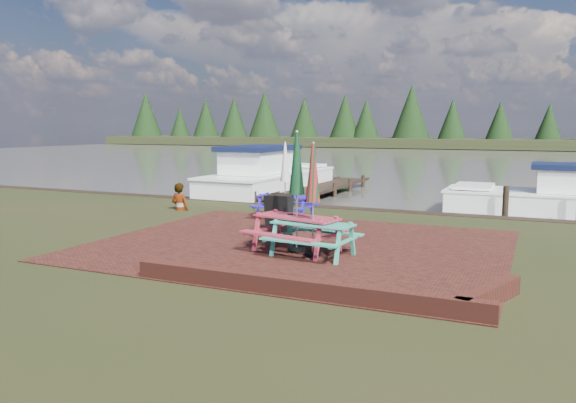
% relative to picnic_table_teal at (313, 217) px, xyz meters
% --- Properties ---
extents(ground, '(120.00, 120.00, 0.00)m').
position_rel_picnic_table_teal_xyz_m(ground, '(-0.69, -0.10, -0.82)').
color(ground, black).
rests_on(ground, ground).
extents(paving, '(9.00, 7.50, 0.02)m').
position_rel_picnic_table_teal_xyz_m(paving, '(-0.69, 0.90, -0.81)').
color(paving, '#391612').
rests_on(paving, ground).
extents(brick_wall, '(6.21, 1.79, 0.30)m').
position_rel_picnic_table_teal_xyz_m(brick_wall, '(1.46, -2.51, -0.67)').
color(brick_wall, '#4C1E16').
rests_on(brick_wall, ground).
extents(water, '(120.00, 60.00, 0.02)m').
position_rel_picnic_table_teal_xyz_m(water, '(-0.69, 36.90, -0.82)').
color(water, '#44413A').
rests_on(water, ground).
extents(far_treeline, '(120.00, 10.00, 8.10)m').
position_rel_picnic_table_teal_xyz_m(far_treeline, '(-0.69, 65.90, 2.46)').
color(far_treeline, black).
rests_on(far_treeline, ground).
extents(picnic_table_teal, '(1.82, 1.65, 2.35)m').
position_rel_picnic_table_teal_xyz_m(picnic_table_teal, '(0.00, 0.00, 0.00)').
color(picnic_table_teal, teal).
rests_on(picnic_table_teal, ground).
extents(picnic_table_red, '(2.16, 2.01, 2.57)m').
position_rel_picnic_table_teal_xyz_m(picnic_table_red, '(-0.47, 0.25, 0.08)').
color(picnic_table_red, '#AE2C3D').
rests_on(picnic_table_red, ground).
extents(picnic_table_blue, '(1.63, 1.46, 2.23)m').
position_rel_picnic_table_teal_xyz_m(picnic_table_blue, '(-2.52, 4.14, -0.04)').
color(picnic_table_blue, '#2417B0').
rests_on(picnic_table_blue, ground).
extents(chalkboard, '(0.64, 0.69, 0.97)m').
position_rel_picnic_table_teal_xyz_m(chalkboard, '(-1.78, 2.15, -0.32)').
color(chalkboard, black).
rests_on(chalkboard, ground).
extents(jetty, '(1.76, 9.08, 1.00)m').
position_rel_picnic_table_teal_xyz_m(jetty, '(-4.19, 11.18, -0.71)').
color(jetty, black).
rests_on(jetty, ground).
extents(boat_jetty, '(2.90, 7.99, 2.30)m').
position_rel_picnic_table_teal_xyz_m(boat_jetty, '(-6.19, 10.42, -0.34)').
color(boat_jetty, white).
rests_on(boat_jetty, ground).
extents(boat_near, '(6.89, 2.39, 1.86)m').
position_rel_picnic_table_teal_xyz_m(boat_near, '(4.92, 9.14, -0.46)').
color(boat_near, white).
rests_on(boat_near, ground).
extents(person, '(0.64, 0.43, 1.73)m').
position_rel_picnic_table_teal_xyz_m(person, '(-6.32, 4.29, 0.04)').
color(person, gray).
rests_on(person, ground).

